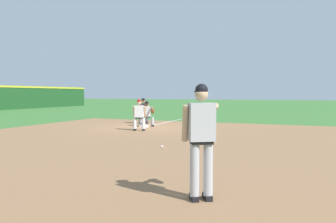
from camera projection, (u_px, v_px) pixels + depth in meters
The scene contains 9 objects.
ground_plane at pixel (144, 127), 16.67m from camera, with size 160.00×160.00×0.00m, color #3D7533.
infield_dirt_patch at pixel (157, 145), 10.94m from camera, with size 18.00×18.00×0.01m, color #936B47.
foul_line_stripe at pixel (181, 119), 21.78m from camera, with size 11.08×0.10×0.00m, color white.
first_base_bag at pixel (144, 126), 16.67m from camera, with size 0.38×0.38×0.09m, color white.
baseball at pixel (162, 147), 10.30m from camera, with size 0.07×0.07×0.07m, color white.
pitcher at pixel (202, 134), 5.18m from camera, with size 0.84×0.57×1.86m.
first_baseman at pixel (147, 113), 16.92m from camera, with size 0.82×1.03×1.34m.
baserunner at pixel (139, 114), 15.04m from camera, with size 0.57×0.66×1.46m.
umpire at pixel (143, 110), 18.66m from camera, with size 0.62×0.68×1.46m.
Camera 1 is at (-14.86, -7.52, 1.70)m, focal length 35.00 mm.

